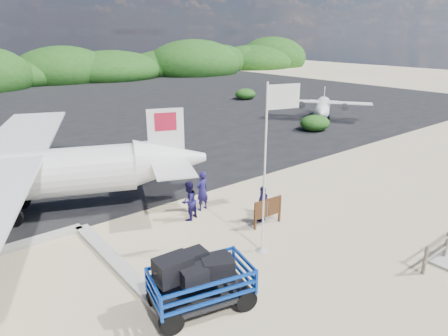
# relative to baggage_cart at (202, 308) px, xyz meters

# --- Properties ---
(ground) EXTENTS (160.00, 160.00, 0.00)m
(ground) POSITION_rel_baggage_cart_xyz_m (3.57, 1.89, 0.00)
(ground) COLOR beige
(asphalt_apron) EXTENTS (90.00, 50.00, 0.04)m
(asphalt_apron) POSITION_rel_baggage_cart_xyz_m (3.57, 31.89, 0.00)
(asphalt_apron) COLOR #B2B2B2
(asphalt_apron) RESTS_ON ground
(baggage_cart) EXTENTS (3.35, 2.38, 1.51)m
(baggage_cart) POSITION_rel_baggage_cart_xyz_m (0.00, 0.00, 0.00)
(baggage_cart) COLOR #0B39A7
(baggage_cart) RESTS_ON ground
(flagpole) EXTENTS (1.28, 0.80, 5.96)m
(flagpole) POSITION_rel_baggage_cart_xyz_m (3.50, 1.18, 0.00)
(flagpole) COLOR white
(flagpole) RESTS_ON ground
(signboard) EXTENTS (1.45, 0.24, 1.19)m
(signboard) POSITION_rel_baggage_cart_xyz_m (5.04, 2.48, 0.00)
(signboard) COLOR #4D2D16
(signboard) RESTS_ON ground
(crew_a) EXTENTS (0.72, 0.54, 1.78)m
(crew_a) POSITION_rel_baggage_cart_xyz_m (3.90, 5.37, 0.89)
(crew_a) COLOR #1B1550
(crew_a) RESTS_ON ground
(crew_b) EXTENTS (0.97, 0.86, 1.66)m
(crew_b) POSITION_rel_baggage_cart_xyz_m (2.90, 4.93, 0.83)
(crew_b) COLOR #1B1550
(crew_b) RESTS_ON ground
(crew_c) EXTENTS (0.96, 0.67, 1.52)m
(crew_c) POSITION_rel_baggage_cart_xyz_m (5.21, 2.94, 0.76)
(crew_c) COLOR #1B1550
(crew_c) RESTS_ON ground
(aircraft_large) EXTENTS (23.88, 23.88, 5.47)m
(aircraft_large) POSITION_rel_baggage_cart_xyz_m (19.55, 21.13, 0.00)
(aircraft_large) COLOR #B2B2B2
(aircraft_large) RESTS_ON ground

